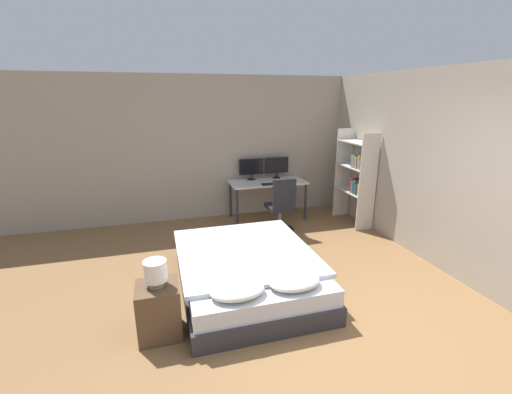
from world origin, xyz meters
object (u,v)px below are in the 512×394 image
desk (268,186)px  keyboard (272,184)px  monitor_left (251,168)px  office_chair (281,211)px  bed (247,271)px  bedside_lamp (155,271)px  monitor_right (277,166)px  bookshelf (358,174)px  computer_mouse (286,182)px  nightstand (159,310)px

desk → keyboard: keyboard is taller
monitor_left → office_chair: bearing=-75.6°
bed → bedside_lamp: (-1.06, -0.59, 0.47)m
monitor_right → bookshelf: bearing=-39.6°
bed → office_chair: office_chair is taller
bed → desk: (1.04, 2.40, 0.41)m
monitor_right → office_chair: (-0.26, -1.00, -0.58)m
computer_mouse → nightstand: bearing=-130.8°
office_chair → bookshelf: bookshelf is taller
nightstand → bed: bearing=29.2°
nightstand → keyboard: 3.51m
office_chair → bookshelf: size_ratio=0.57×
monitor_right → computer_mouse: bearing=-87.9°
monitor_left → computer_mouse: monitor_left is taller
computer_mouse → desk: bearing=140.4°
keyboard → computer_mouse: bearing=-0.0°
bedside_lamp → bookshelf: size_ratio=0.15×
bookshelf → monitor_left: bearing=150.0°
bed → bedside_lamp: size_ratio=7.81×
computer_mouse → monitor_left: bearing=139.3°
monitor_left → office_chair: (0.26, -1.00, -0.58)m
bedside_lamp → office_chair: 3.08m
bedside_lamp → office_chair: office_chair is taller
nightstand → desk: desk is taller
nightstand → computer_mouse: computer_mouse is taller
computer_mouse → office_chair: size_ratio=0.07×
bookshelf → computer_mouse: bearing=155.8°
keyboard → bookshelf: bookshelf is taller
monitor_left → bed: bearing=-106.5°
office_chair → bookshelf: (1.47, 0.00, 0.56)m
desk → keyboard: bearing=-90.0°
bookshelf → bed: bearing=-147.0°
desk → monitor_right: monitor_right is taller
bookshelf → office_chair: bearing=-179.9°
desk → bed: bearing=-113.5°
bookshelf → monitor_right: bearing=140.4°
monitor_right → bookshelf: 1.57m
computer_mouse → bookshelf: bookshelf is taller
bedside_lamp → bookshelf: (3.58, 2.23, 0.24)m
bedside_lamp → nightstand: bearing=180.0°
bedside_lamp → monitor_right: 4.01m
nightstand → desk: bearing=54.9°
desk → monitor_right: size_ratio=2.98×
bedside_lamp → office_chair: size_ratio=0.27×
desk → bookshelf: (1.47, -0.77, 0.30)m
bedside_lamp → monitor_right: monitor_right is taller
monitor_left → bookshelf: bearing=-30.0°
bed → monitor_right: (1.31, 2.63, 0.74)m
desk → office_chair: size_ratio=1.47×
nightstand → monitor_right: 4.07m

